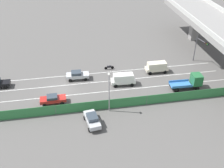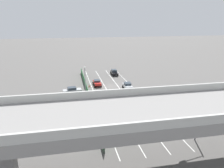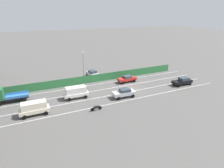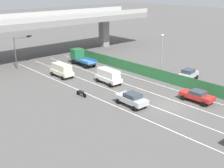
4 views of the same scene
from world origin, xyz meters
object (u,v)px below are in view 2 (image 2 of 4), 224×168
object	(u,v)px
car_van_white	(122,96)
car_sedan_red	(97,82)
car_sedan_silver	(128,86)
flatbed_truck_blue	(120,122)
car_sedan_black	(114,72)
motorcycle	(147,95)
traffic_cone	(89,86)
street_lamp	(85,79)
traffic_light	(190,117)
parked_wagon_silver	(72,90)
car_van_cream	(150,109)

from	to	relation	value
car_van_white	car_sedan_red	size ratio (longest dim) A/B	1.05
car_sedan_silver	flatbed_truck_blue	xyz separation A→B (m)	(6.80, 20.01, 0.49)
car_van_white	car_sedan_black	bearing A→B (deg)	-97.89
car_sedan_red	flatbed_truck_blue	xyz separation A→B (m)	(-0.21, 24.61, 0.56)
motorcycle	traffic_cone	xyz separation A→B (m)	(11.88, -10.22, -0.17)
car_sedan_red	street_lamp	xyz separation A→B (m)	(3.73, 8.88, 3.44)
car_sedan_silver	car_sedan_red	size ratio (longest dim) A/B	1.00
traffic_light	traffic_cone	distance (m)	31.11
car_sedan_black	flatbed_truck_blue	world-z (taller)	flatbed_truck_blue
flatbed_truck_blue	motorcycle	bearing A→B (deg)	-125.35
car_van_white	car_sedan_red	bearing A→B (deg)	-74.31
parked_wagon_silver	car_van_white	bearing A→B (deg)	145.53
flatbed_truck_blue	traffic_light	bearing A→B (deg)	149.23
motorcycle	parked_wagon_silver	xyz separation A→B (m)	(16.26, -5.40, 0.49)
car_sedan_red	traffic_cone	distance (m)	2.43
car_van_cream	flatbed_truck_blue	xyz separation A→B (m)	(6.70, 4.36, 0.19)
traffic_light	car_sedan_silver	bearing A→B (deg)	-85.60
car_sedan_red	motorcycle	distance (m)	14.83
car_van_white	parked_wagon_silver	xyz separation A→B (m)	(10.13, -6.96, -0.29)
car_sedan_red	street_lamp	distance (m)	10.23
traffic_light	flatbed_truck_blue	bearing A→B (deg)	-30.77
traffic_light	street_lamp	distance (m)	24.47
flatbed_truck_blue	traffic_light	xyz separation A→B (m)	(-8.74, 5.20, 2.55)
car_sedan_black	flatbed_truck_blue	distance (m)	35.27
car_sedan_black	traffic_cone	xyz separation A→B (m)	(8.91, 11.03, -0.60)
car_van_white	flatbed_truck_blue	xyz separation A→B (m)	(3.38, 11.85, 0.16)
car_sedan_black	parked_wagon_silver	distance (m)	20.69
flatbed_truck_blue	parked_wagon_silver	distance (m)	19.98
car_sedan_silver	traffic_light	bearing A→B (deg)	94.40
flatbed_truck_blue	street_lamp	size ratio (longest dim) A/B	0.81
traffic_cone	car_van_cream	bearing A→B (deg)	115.20
motorcycle	street_lamp	world-z (taller)	street_lamp
car_sedan_silver	traffic_cone	world-z (taller)	car_sedan_silver
street_lamp	parked_wagon_silver	bearing A→B (deg)	-47.57
car_van_white	car_sedan_silver	bearing A→B (deg)	-112.72
street_lamp	car_van_white	bearing A→B (deg)	152.09
car_van_white	car_van_cream	bearing A→B (deg)	113.91
car_sedan_red	car_sedan_silver	bearing A→B (deg)	146.69
car_van_cream	car_sedan_red	size ratio (longest dim) A/B	1.03
parked_wagon_silver	car_sedan_black	bearing A→B (deg)	-129.98
car_sedan_red	traffic_cone	xyz separation A→B (m)	(2.16, 0.98, -0.54)
car_sedan_red	flatbed_truck_blue	distance (m)	24.62
car_sedan_black	street_lamp	world-z (taller)	street_lamp
car_sedan_red	street_lamp	bearing A→B (deg)	67.20
car_van_cream	car_van_white	distance (m)	8.19
car_van_cream	car_sedan_silver	bearing A→B (deg)	-90.36
car_sedan_black	traffic_light	xyz separation A→B (m)	(-2.19, 39.86, 3.05)
car_sedan_red	traffic_cone	world-z (taller)	car_sedan_red
car_sedan_red	traffic_light	bearing A→B (deg)	106.70
car_sedan_red	street_lamp	world-z (taller)	street_lamp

